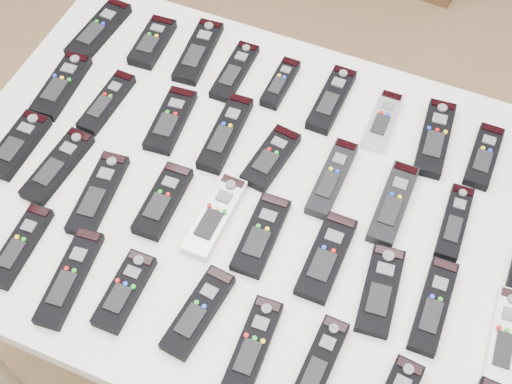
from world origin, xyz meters
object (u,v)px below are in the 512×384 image
at_px(remote_23, 215,216).
at_px(remote_35, 319,365).
at_px(remote_14, 271,158).
at_px(remote_27, 433,306).
at_px(remote_12, 171,120).
at_px(remote_32, 125,291).
at_px(remote_1, 152,42).
at_px(remote_22, 163,201).
at_px(remote_10, 61,85).
at_px(remote_34, 253,346).
at_px(remote_11, 107,102).
at_px(remote_20, 58,166).
at_px(remote_8, 484,156).
at_px(remote_26, 380,290).
at_px(remote_4, 280,83).
at_px(remote_17, 454,222).
at_px(remote_24, 261,235).
at_px(remote_5, 331,99).
at_px(remote_21, 98,194).
at_px(remote_6, 382,121).
at_px(table, 256,213).
at_px(remote_25, 326,257).
at_px(remote_2, 198,51).
at_px(remote_16, 393,204).
at_px(remote_13, 226,133).
at_px(remote_0, 99,30).
at_px(remote_15, 332,178).
at_px(remote_19, 18,145).
at_px(remote_30, 20,246).
at_px(remote_31, 70,278).
at_px(remote_33, 198,312).
at_px(remote_28, 504,338).

xyz_separation_m(remote_23, remote_35, (0.29, -0.20, 0.00)).
bearing_deg(remote_14, remote_27, -18.49).
relative_size(remote_12, remote_32, 1.08).
bearing_deg(remote_1, remote_22, -63.25).
height_order(remote_10, remote_34, remote_10).
height_order(remote_11, remote_20, same).
bearing_deg(remote_1, remote_8, -5.37).
bearing_deg(remote_26, remote_12, 152.58).
relative_size(remote_4, remote_17, 0.84).
distance_m(remote_10, remote_24, 0.58).
height_order(remote_5, remote_21, remote_5).
xyz_separation_m(remote_6, remote_26, (0.11, -0.38, -0.00)).
height_order(remote_4, remote_32, remote_32).
relative_size(table, remote_25, 6.85).
distance_m(remote_2, remote_20, 0.42).
bearing_deg(remote_16, remote_5, 134.14).
bearing_deg(remote_22, remote_13, 76.23).
distance_m(remote_26, remote_34, 0.25).
distance_m(remote_1, remote_11, 0.20).
relative_size(remote_0, remote_17, 1.18).
bearing_deg(remote_1, remote_35, -46.42).
distance_m(remote_15, remote_25, 0.18).
relative_size(remote_11, remote_19, 1.05).
height_order(remote_2, remote_13, remote_13).
distance_m(remote_15, remote_30, 0.61).
distance_m(remote_21, remote_27, 0.67).
bearing_deg(remote_4, remote_24, -72.63).
xyz_separation_m(remote_27, remote_32, (-0.52, -0.19, 0.00)).
bearing_deg(table, remote_27, -13.82).
relative_size(remote_17, remote_25, 0.91).
xyz_separation_m(remote_8, remote_23, (-0.44, -0.35, 0.00)).
distance_m(remote_17, remote_31, 0.73).
bearing_deg(remote_24, remote_27, -4.30).
bearing_deg(remote_35, remote_22, 156.20).
bearing_deg(remote_17, remote_30, -155.58).
xyz_separation_m(remote_5, remote_26, (0.23, -0.39, -0.00)).
xyz_separation_m(remote_14, remote_17, (0.38, -0.00, -0.00)).
height_order(remote_5, remote_11, remote_5).
bearing_deg(remote_13, remote_2, 126.22).
distance_m(table, remote_2, 0.42).
bearing_deg(remote_12, remote_5, 26.75).
bearing_deg(remote_5, remote_16, -44.66).
relative_size(remote_30, remote_33, 0.99).
distance_m(remote_0, remote_20, 0.39).
relative_size(remote_20, remote_28, 0.97).
bearing_deg(remote_32, remote_6, 60.25).
relative_size(remote_10, remote_24, 1.04).
bearing_deg(remote_22, remote_14, 47.53).
distance_m(remote_16, remote_22, 0.45).
relative_size(remote_12, remote_25, 0.93).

